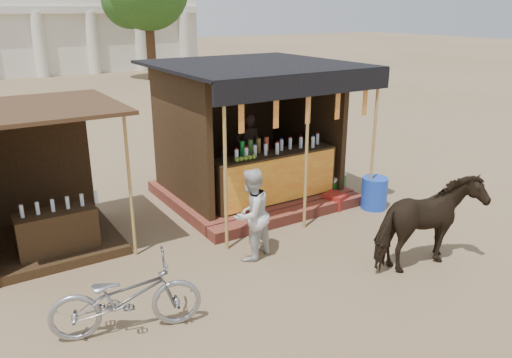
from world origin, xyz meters
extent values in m
plane|color=#846B4C|center=(0.00, 0.00, 0.00)|extent=(120.00, 120.00, 0.00)
cube|color=brown|center=(1.00, 3.50, 0.11)|extent=(3.40, 2.80, 0.22)
cube|color=brown|center=(1.00, 1.95, 0.10)|extent=(3.40, 0.35, 0.20)
cube|color=#342313|center=(1.00, 2.55, 0.69)|extent=(2.60, 0.55, 0.95)
cube|color=orange|center=(1.00, 2.27, 0.69)|extent=(2.50, 0.02, 0.88)
cube|color=#342313|center=(1.00, 4.75, 1.47)|extent=(3.00, 0.12, 2.50)
cube|color=#342313|center=(-0.50, 3.50, 1.47)|extent=(0.12, 2.50, 2.50)
cube|color=#342313|center=(2.50, 3.50, 1.47)|extent=(0.12, 2.50, 2.50)
cube|color=black|center=(1.00, 3.30, 2.75)|extent=(3.60, 3.60, 0.06)
cube|color=black|center=(1.00, 1.52, 2.57)|extent=(3.60, 0.06, 0.36)
cylinder|color=tan|center=(-0.60, 1.55, 1.38)|extent=(0.06, 0.06, 2.75)
cylinder|color=tan|center=(1.00, 1.55, 1.38)|extent=(0.06, 0.06, 2.75)
cylinder|color=tan|center=(2.60, 1.55, 1.38)|extent=(0.06, 0.06, 2.75)
cube|color=red|center=(-0.30, 1.55, 2.20)|extent=(0.10, 0.02, 0.55)
cube|color=red|center=(0.35, 1.55, 2.20)|extent=(0.10, 0.02, 0.55)
cube|color=red|center=(1.00, 1.55, 2.20)|extent=(0.10, 0.02, 0.55)
cube|color=red|center=(1.65, 1.55, 2.20)|extent=(0.10, 0.02, 0.55)
cube|color=red|center=(2.30, 1.55, 2.20)|extent=(0.10, 0.02, 0.55)
imported|color=black|center=(1.06, 3.60, 0.98)|extent=(0.64, 0.52, 1.52)
cube|color=#342313|center=(-3.00, 3.20, 0.07)|extent=(2.00, 2.00, 0.15)
cube|color=#342313|center=(-3.00, 4.15, 1.05)|extent=(1.90, 0.10, 2.10)
cube|color=#472D19|center=(-3.00, 3.10, 2.35)|extent=(2.40, 2.40, 0.06)
cylinder|color=tan|center=(-1.95, 2.15, 1.18)|extent=(0.05, 0.05, 2.35)
cube|color=#342313|center=(-3.00, 2.70, 0.40)|extent=(1.20, 0.50, 0.80)
imported|color=black|center=(1.66, -0.60, 0.72)|extent=(1.76, 0.90, 1.44)
imported|color=gray|center=(-2.70, 0.25, 0.48)|extent=(1.92, 1.10, 0.95)
imported|color=silver|center=(-0.41, 1.09, 0.74)|extent=(0.86, 0.77, 1.48)
cylinder|color=blue|center=(2.74, 1.57, 0.32)|extent=(0.54, 0.54, 0.63)
cube|color=maroon|center=(2.12, 2.00, 0.14)|extent=(0.51, 0.52, 0.29)
cube|color=#176B1C|center=(2.51, 2.60, 0.20)|extent=(0.74, 0.64, 0.40)
cube|color=white|center=(2.51, 2.60, 0.43)|extent=(0.77, 0.67, 0.06)
cylinder|color=silver|center=(1.00, 26.40, 1.80)|extent=(0.70, 0.70, 3.60)
cylinder|color=silver|center=(4.00, 26.40, 1.80)|extent=(0.70, 0.70, 3.60)
cylinder|color=silver|center=(7.00, 26.40, 1.80)|extent=(0.70, 0.70, 3.60)
cylinder|color=silver|center=(10.00, 26.40, 1.80)|extent=(0.70, 0.70, 3.60)
cylinder|color=#382314|center=(6.00, 22.00, 2.00)|extent=(0.50, 0.50, 4.00)
sphere|color=#30591E|center=(5.20, 22.60, 4.20)|extent=(2.99, 2.99, 2.99)
camera|label=1|loc=(-4.15, -5.00, 3.77)|focal=35.00mm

